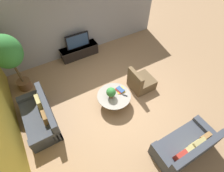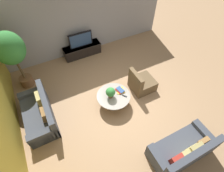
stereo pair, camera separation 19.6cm
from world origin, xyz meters
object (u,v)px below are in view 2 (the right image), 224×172
at_px(media_console, 82,50).
at_px(potted_palm_tall, 11,51).
at_px(couch_by_wall, 40,114).
at_px(coffee_table, 114,98).
at_px(television, 81,40).
at_px(armchair_wicker, 141,83).
at_px(couch_near_entry, 183,150).
at_px(potted_plant_tabletop, 110,92).

bearing_deg(media_console, potted_palm_tall, -164.35).
xyz_separation_m(couch_by_wall, potted_palm_tall, (-0.14, 1.74, 1.26)).
bearing_deg(couch_by_wall, coffee_table, 77.37).
height_order(television, armchair_wicker, television).
height_order(couch_by_wall, potted_palm_tall, potted_palm_tall).
relative_size(television, armchair_wicker, 1.14).
bearing_deg(potted_palm_tall, couch_near_entry, -54.43).
height_order(media_console, potted_plant_tabletop, potted_plant_tabletop).
bearing_deg(armchair_wicker, television, 23.32).
xyz_separation_m(television, coffee_table, (0.00, -2.94, -0.46)).
xyz_separation_m(media_console, television, (-0.00, -0.00, 0.52)).
height_order(armchair_wicker, potted_palm_tall, potted_palm_tall).
xyz_separation_m(couch_near_entry, armchair_wicker, (0.35, 2.53, -0.02)).
bearing_deg(potted_palm_tall, couch_by_wall, -85.50).
bearing_deg(potted_plant_tabletop, armchair_wicker, 5.76).
distance_m(armchair_wicker, potted_plant_tabletop, 1.37).
bearing_deg(couch_by_wall, potted_plant_tabletop, 77.21).
bearing_deg(armchair_wicker, media_console, 23.31).
bearing_deg(coffee_table, couch_by_wall, 167.37).
distance_m(couch_by_wall, couch_near_entry, 4.30).
relative_size(potted_palm_tall, potted_plant_tabletop, 5.78).
bearing_deg(coffee_table, television, 90.01).
bearing_deg(potted_palm_tall, potted_plant_tabletop, -43.59).
height_order(media_console, couch_near_entry, couch_near_entry).
height_order(television, potted_plant_tabletop, television).
xyz_separation_m(coffee_table, couch_near_entry, (0.86, -2.38, -0.01)).
relative_size(television, potted_palm_tall, 0.45).
relative_size(media_console, potted_palm_tall, 0.73).
bearing_deg(potted_palm_tall, coffee_table, -42.57).
height_order(media_console, couch_by_wall, couch_by_wall).
relative_size(media_console, armchair_wicker, 1.87).
distance_m(armchair_wicker, potted_palm_tall, 4.41).
relative_size(media_console, couch_near_entry, 0.91).
height_order(couch_near_entry, potted_palm_tall, potted_palm_tall).
relative_size(media_console, potted_plant_tabletop, 4.23).
distance_m(media_console, television, 0.52).
bearing_deg(television, potted_palm_tall, -164.39).
height_order(couch_near_entry, armchair_wicker, armchair_wicker).
height_order(potted_palm_tall, potted_plant_tabletop, potted_palm_tall).
relative_size(media_console, television, 1.64).
bearing_deg(television, couch_near_entry, -80.83).
bearing_deg(potted_plant_tabletop, coffee_table, -9.08).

